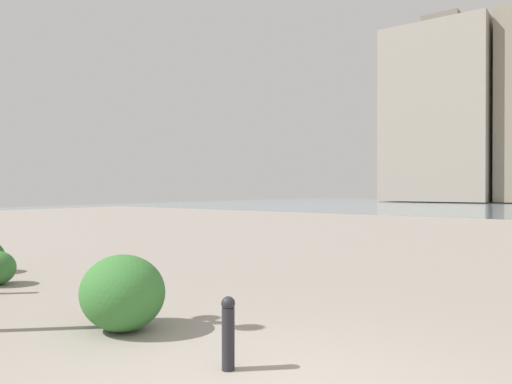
{
  "coord_description": "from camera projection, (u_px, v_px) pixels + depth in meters",
  "views": [
    {
      "loc": [
        -1.91,
        2.78,
        1.68
      ],
      "look_at": [
        5.26,
        -6.85,
        1.6
      ],
      "focal_mm": 33.2,
      "sensor_mm": 36.0,
      "label": 1
    }
  ],
  "objects": [
    {
      "name": "building_annex",
      "position": [
        443.0,
        116.0,
        67.6
      ],
      "size": [
        13.85,
        14.63,
        26.17
      ],
      "color": "#9E9384",
      "rests_on": "ground"
    },
    {
      "name": "shrub_round",
      "position": [
        123.0,
        293.0,
        5.59
      ],
      "size": [
        1.05,
        0.95,
        0.9
      ],
      "color": "#387533",
      "rests_on": "ground"
    },
    {
      "name": "bollard_near",
      "position": [
        228.0,
        331.0,
        4.37
      ],
      "size": [
        0.13,
        0.13,
        0.68
      ],
      "color": "#232328",
      "rests_on": "ground"
    }
  ]
}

